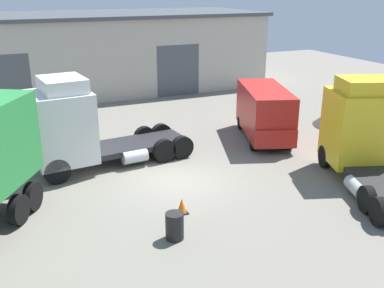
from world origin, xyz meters
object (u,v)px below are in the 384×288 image
oil_drum (175,226)px  traffic_cone (182,206)px  gravel_pile (347,114)px  tractor_unit_white (76,127)px  delivery_van_red (265,112)px  tractor_unit_yellow (364,132)px

oil_drum → traffic_cone: bearing=59.5°
gravel_pile → traffic_cone: (-12.51, -5.69, -0.45)m
gravel_pile → oil_drum: bearing=-151.9°
tractor_unit_white → gravel_pile: tractor_unit_white is taller
delivery_van_red → oil_drum: size_ratio=6.25×
delivery_van_red → tractor_unit_yellow: 5.75m
delivery_van_red → traffic_cone: (-6.97, -5.64, -1.19)m
tractor_unit_white → traffic_cone: (2.51, -5.54, -1.64)m
gravel_pile → oil_drum: gravel_pile is taller
tractor_unit_yellow → traffic_cone: size_ratio=12.10×
gravel_pile → traffic_cone: bearing=-155.5°
gravel_pile → oil_drum: size_ratio=4.25×
tractor_unit_white → traffic_cone: tractor_unit_white is taller
oil_drum → tractor_unit_white: bearing=103.3°
tractor_unit_white → tractor_unit_yellow: tractor_unit_yellow is taller
gravel_pile → tractor_unit_yellow: bearing=-128.2°
tractor_unit_white → tractor_unit_yellow: (10.54, -5.53, 0.02)m
delivery_van_red → gravel_pile: size_ratio=1.47×
tractor_unit_white → delivery_van_red: (9.48, 0.10, -0.45)m
oil_drum → traffic_cone: oil_drum is taller
delivery_van_red → gravel_pile: bearing=110.2°
tractor_unit_yellow → oil_drum: tractor_unit_yellow is taller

